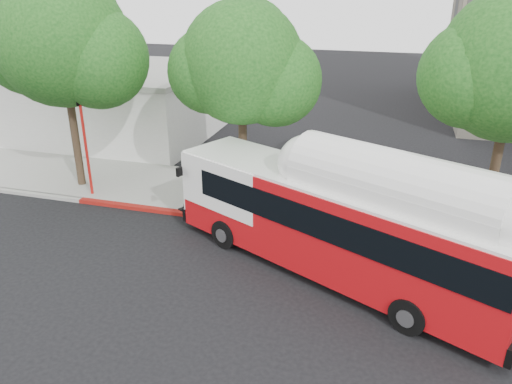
{
  "coord_description": "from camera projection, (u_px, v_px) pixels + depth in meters",
  "views": [
    {
      "loc": [
        5.24,
        -13.59,
        9.19
      ],
      "look_at": [
        0.46,
        3.0,
        1.84
      ],
      "focal_mm": 35.0,
      "sensor_mm": 36.0,
      "label": 1
    }
  ],
  "objects": [
    {
      "name": "street_tree_left",
      "position": [
        72.0,
        45.0,
        21.45
      ],
      "size": [
        6.67,
        5.8,
        9.74
      ],
      "color": "#2D2116",
      "rests_on": "ground"
    },
    {
      "name": "transit_bus",
      "position": [
        336.0,
        226.0,
        16.31
      ],
      "size": [
        12.59,
        7.64,
        3.82
      ],
      "rotation": [
        0.0,
        0.0,
        -0.45
      ],
      "color": "#B10C11",
      "rests_on": "ground"
    },
    {
      "name": "signal_pole",
      "position": [
        86.0,
        148.0,
        22.09
      ],
      "size": [
        0.13,
        0.43,
        4.53
      ],
      "color": "red",
      "rests_on": "ground"
    },
    {
      "name": "ground",
      "position": [
        219.0,
        274.0,
        16.95
      ],
      "size": [
        120.0,
        120.0,
        0.0
      ],
      "primitive_type": "plane",
      "color": "black",
      "rests_on": "ground"
    },
    {
      "name": "red_curb_segment",
      "position": [
        184.0,
        213.0,
        21.13
      ],
      "size": [
        10.0,
        0.32,
        0.16
      ],
      "primitive_type": "cube",
      "color": "maroon",
      "rests_on": "ground"
    },
    {
      "name": "sidewalk",
      "position": [
        268.0,
        198.0,
        22.67
      ],
      "size": [
        60.0,
        5.0,
        0.15
      ],
      "primitive_type": "cube",
      "color": "gray",
      "rests_on": "ground"
    },
    {
      "name": "low_commercial_bldg",
      "position": [
        88.0,
        99.0,
        32.05
      ],
      "size": [
        16.2,
        10.2,
        4.25
      ],
      "color": "silver",
      "rests_on": "ground"
    },
    {
      "name": "curb_strip",
      "position": [
        251.0,
        222.0,
        20.37
      ],
      "size": [
        60.0,
        0.3,
        0.15
      ],
      "primitive_type": "cube",
      "color": "gray",
      "rests_on": "ground"
    },
    {
      "name": "street_tree_mid",
      "position": [
        252.0,
        68.0,
        20.15
      ],
      "size": [
        5.75,
        5.0,
        8.62
      ],
      "color": "#2D2116",
      "rests_on": "ground"
    }
  ]
}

